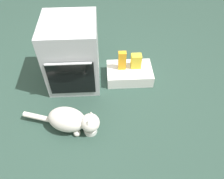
# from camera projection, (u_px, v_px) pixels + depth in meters

# --- Properties ---
(ground) EXTENTS (8.00, 8.00, 0.00)m
(ground) POSITION_uv_depth(u_px,v_px,m) (77.00, 100.00, 2.52)
(ground) COLOR #284238
(oven) EXTENTS (0.58, 0.65, 0.79)m
(oven) POSITION_uv_depth(u_px,v_px,m) (72.00, 54.00, 2.47)
(oven) COLOR #B7BABF
(oven) RESTS_ON ground
(pantry_cabinet) EXTENTS (0.55, 0.36, 0.15)m
(pantry_cabinet) POSITION_uv_depth(u_px,v_px,m) (129.00, 73.00, 2.72)
(pantry_cabinet) COLOR white
(pantry_cabinet) RESTS_ON ground
(food_bowl) EXTENTS (0.13, 0.13, 0.08)m
(food_bowl) POSITION_uv_depth(u_px,v_px,m) (90.00, 130.00, 2.22)
(food_bowl) COLOR white
(food_bowl) RESTS_ON ground
(cat) EXTENTS (0.80, 0.34, 0.27)m
(cat) POSITION_uv_depth(u_px,v_px,m) (71.00, 120.00, 2.17)
(cat) COLOR silver
(cat) RESTS_ON ground
(snack_bag) EXTENTS (0.12, 0.09, 0.18)m
(snack_bag) POSITION_uv_depth(u_px,v_px,m) (136.00, 61.00, 2.62)
(snack_bag) COLOR yellow
(snack_bag) RESTS_ON pantry_cabinet
(juice_carton) EXTENTS (0.09, 0.06, 0.24)m
(juice_carton) POSITION_uv_depth(u_px,v_px,m) (122.00, 61.00, 2.58)
(juice_carton) COLOR orange
(juice_carton) RESTS_ON pantry_cabinet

